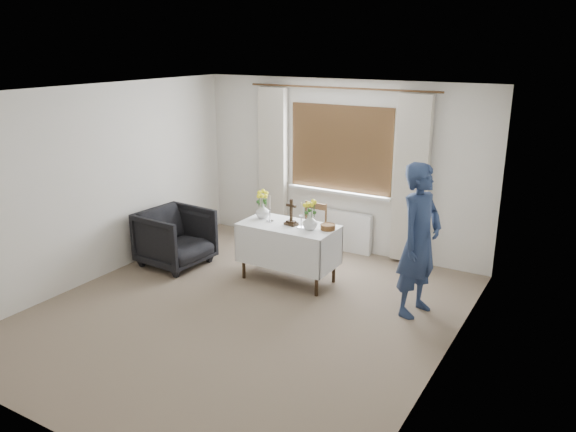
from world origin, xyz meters
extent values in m
plane|color=#7E6B57|center=(0.00, 0.00, 0.00)|extent=(5.00, 5.00, 0.00)
cube|color=white|center=(-0.03, 1.04, 0.38)|extent=(1.24, 0.64, 0.76)
imported|color=black|center=(-1.65, 0.72, 0.40)|extent=(0.93, 0.90, 0.79)
imported|color=navy|center=(1.69, 1.00, 0.88)|extent=(0.56, 0.72, 1.76)
cube|color=white|center=(0.00, 2.42, 0.30)|extent=(1.10, 0.10, 0.60)
imported|color=silver|center=(-0.47, 1.13, 0.86)|extent=(0.24, 0.24, 0.19)
imported|color=silver|center=(0.29, 1.02, 0.86)|extent=(0.20, 0.20, 0.20)
cylinder|color=brown|center=(0.49, 1.13, 0.80)|extent=(0.22, 0.22, 0.07)
camera|label=1|loc=(3.40, -4.81, 2.98)|focal=35.00mm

